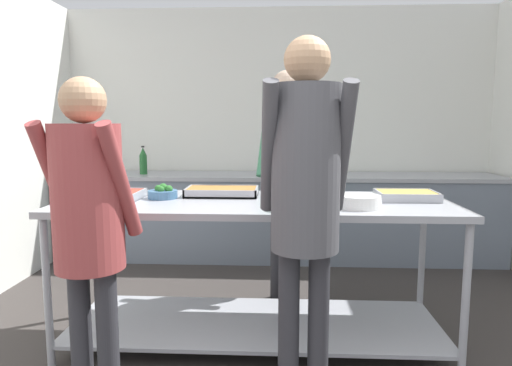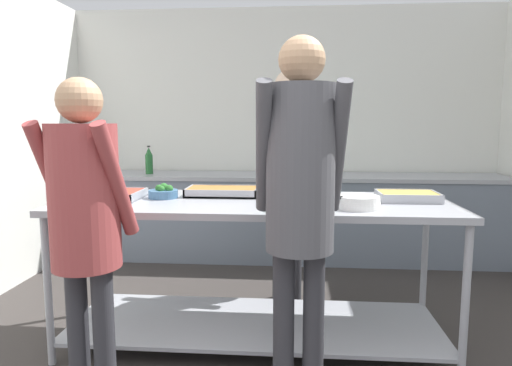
% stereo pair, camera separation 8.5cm
% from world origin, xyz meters
% --- Properties ---
extents(wall_rear, '(4.71, 0.06, 2.65)m').
position_xyz_m(wall_rear, '(0.00, 3.94, 1.32)').
color(wall_rear, silver).
rests_on(wall_rear, ground_plane).
extents(back_counter, '(4.55, 0.65, 0.89)m').
position_xyz_m(back_counter, '(0.00, 3.57, 0.45)').
color(back_counter, slate).
rests_on(back_counter, ground_plane).
extents(serving_counter, '(2.44, 0.87, 0.93)m').
position_xyz_m(serving_counter, '(-0.12, 1.68, 0.63)').
color(serving_counter, '#9EA0A8').
rests_on(serving_counter, ground_plane).
extents(serving_tray_greens, '(0.41, 0.34, 0.05)m').
position_xyz_m(serving_tray_greens, '(-1.07, 1.67, 0.96)').
color(serving_tray_greens, '#9EA0A8').
rests_on(serving_tray_greens, serving_counter).
extents(broccoli_bowl, '(0.19, 0.19, 0.09)m').
position_xyz_m(broccoli_bowl, '(-0.73, 1.74, 0.96)').
color(broccoli_bowl, '#3D668C').
rests_on(broccoli_bowl, serving_counter).
extents(serving_tray_roast, '(0.48, 0.29, 0.05)m').
position_xyz_m(serving_tray_roast, '(-0.36, 1.88, 0.96)').
color(serving_tray_roast, '#9EA0A8').
rests_on(serving_tray_roast, serving_counter).
extents(sauce_pan, '(0.41, 0.27, 0.08)m').
position_xyz_m(sauce_pan, '(0.12, 1.42, 0.97)').
color(sauce_pan, '#9EA0A8').
rests_on(sauce_pan, serving_counter).
extents(plate_stack, '(0.26, 0.26, 0.07)m').
position_xyz_m(plate_stack, '(0.49, 1.47, 0.97)').
color(plate_stack, white).
rests_on(plate_stack, serving_counter).
extents(serving_tray_vegetables, '(0.37, 0.27, 0.05)m').
position_xyz_m(serving_tray_vegetables, '(0.84, 1.77, 0.96)').
color(serving_tray_vegetables, '#9EA0A8').
rests_on(serving_tray_vegetables, serving_counter).
extents(guest_serving_left, '(0.46, 0.38, 1.62)m').
position_xyz_m(guest_serving_left, '(-0.86, 0.89, 1.01)').
color(guest_serving_left, '#2D2D33').
rests_on(guest_serving_left, ground_plane).
extents(guest_serving_right, '(0.43, 0.37, 1.80)m').
position_xyz_m(guest_serving_right, '(0.15, 0.93, 1.13)').
color(guest_serving_right, '#2D2D33').
rests_on(guest_serving_right, ground_plane).
extents(cook_behind_counter, '(0.46, 0.42, 1.82)m').
position_xyz_m(cook_behind_counter, '(0.07, 2.40, 1.15)').
color(cook_behind_counter, '#2D2D33').
rests_on(cook_behind_counter, ground_plane).
extents(water_bottle, '(0.08, 0.08, 0.30)m').
position_xyz_m(water_bottle, '(-1.39, 3.52, 1.02)').
color(water_bottle, '#23602D').
rests_on(water_bottle, back_counter).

